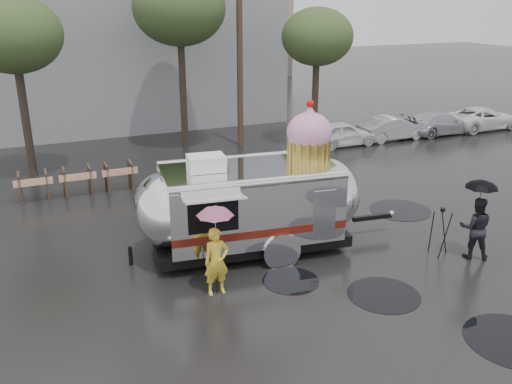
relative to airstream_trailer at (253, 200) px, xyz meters
name	(u,v)px	position (x,y,z in m)	size (l,w,h in m)	color
ground	(356,289)	(1.47, -3.11, -1.51)	(120.00, 120.00, 0.00)	black
puddles	(373,266)	(2.56, -2.24, -1.51)	(8.99, 9.47, 0.01)	black
grey_building	(67,3)	(-2.53, 20.89, 4.99)	(22.00, 12.00, 13.00)	slate
utility_pole	(240,48)	(3.97, 10.89, 3.11)	(1.60, 0.28, 9.00)	#473323
tree_left	(13,36)	(-5.53, 9.89, 3.97)	(3.64, 3.64, 6.95)	#382D26
tree_mid	(179,9)	(1.47, 11.89, 4.83)	(4.20, 4.20, 8.03)	#382D26
tree_right	(317,38)	(7.47, 9.89, 3.54)	(3.36, 3.36, 6.42)	#382D26
barricade_row	(78,180)	(-4.08, 6.85, -0.99)	(4.30, 0.80, 1.00)	#473323
parked_cars	(421,123)	(13.26, 8.89, -0.79)	(13.20, 1.90, 1.50)	silver
airstream_trailer	(253,200)	(0.00, 0.00, 0.00)	(7.97, 3.31, 4.31)	silver
person_left	(216,262)	(-1.77, -1.90, -0.66)	(0.61, 0.41, 1.70)	yellow
umbrella_pink	(215,221)	(-1.77, -1.90, 0.40)	(1.08, 1.08, 2.28)	pink
person_right	(475,228)	(5.41, -2.88, -0.63)	(0.85, 0.47, 1.76)	black
umbrella_black	(481,192)	(5.41, -2.88, 0.40)	(1.07, 1.07, 2.28)	black
tripod	(441,228)	(4.66, -2.37, -0.70)	(0.58, 0.53, 1.40)	black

